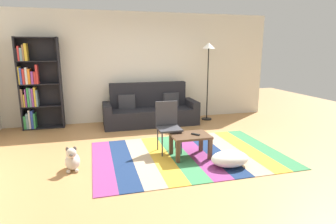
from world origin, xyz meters
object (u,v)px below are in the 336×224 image
object	(u,v)px
coffee_table	(190,139)
dog	(72,160)
bookshelf	(35,86)
folding_chair	(168,122)
pouf	(230,159)
couch	(150,110)
standing_lamp	(208,56)
tv_remote	(195,134)

from	to	relation	value
coffee_table	dog	world-z (taller)	same
bookshelf	folding_chair	distance (m)	3.38
bookshelf	dog	size ratio (longest dim) A/B	5.21
bookshelf	pouf	bearing A→B (deg)	-43.97
couch	dog	world-z (taller)	couch
couch	standing_lamp	distance (m)	2.00
bookshelf	pouf	size ratio (longest dim) A/B	3.43
couch	pouf	world-z (taller)	couch
bookshelf	pouf	xyz separation A→B (m)	(3.26, -3.15, -0.86)
couch	folding_chair	distance (m)	1.95
standing_lamp	tv_remote	xyz separation A→B (m)	(-1.23, -2.41, -1.23)
couch	bookshelf	world-z (taller)	bookshelf
dog	standing_lamp	size ratio (longest dim) A/B	0.20
coffee_table	pouf	world-z (taller)	coffee_table
coffee_table	folding_chair	distance (m)	0.53
pouf	dog	world-z (taller)	dog
couch	standing_lamp	bearing A→B (deg)	1.83
couch	tv_remote	bearing A→B (deg)	-82.96
folding_chair	couch	bearing A→B (deg)	114.35
standing_lamp	folding_chair	xyz separation A→B (m)	(-1.59, -1.99, -1.10)
bookshelf	tv_remote	distance (m)	3.95
couch	standing_lamp	size ratio (longest dim) A/B	1.15
folding_chair	coffee_table	bearing A→B (deg)	-26.68
dog	tv_remote	xyz separation A→B (m)	(1.98, -0.00, 0.25)
pouf	couch	bearing A→B (deg)	103.30
dog	couch	bearing A→B (deg)	54.32
bookshelf	tv_remote	size ratio (longest dim) A/B	13.81
coffee_table	pouf	distance (m)	0.74
bookshelf	pouf	world-z (taller)	bookshelf
bookshelf	standing_lamp	size ratio (longest dim) A/B	1.06
standing_lamp	tv_remote	bearing A→B (deg)	-117.00
standing_lamp	pouf	bearing A→B (deg)	-106.09
coffee_table	dog	xyz separation A→B (m)	(-1.91, -0.03, -0.16)
tv_remote	folding_chair	distance (m)	0.57
pouf	tv_remote	world-z (taller)	tv_remote
pouf	tv_remote	xyz separation A→B (m)	(-0.39, 0.51, 0.28)
standing_lamp	tv_remote	world-z (taller)	standing_lamp
couch	coffee_table	world-z (taller)	couch
dog	coffee_table	bearing A→B (deg)	1.05
pouf	standing_lamp	size ratio (longest dim) A/B	0.31
coffee_table	dog	size ratio (longest dim) A/B	1.60
bookshelf	dog	distance (m)	2.91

